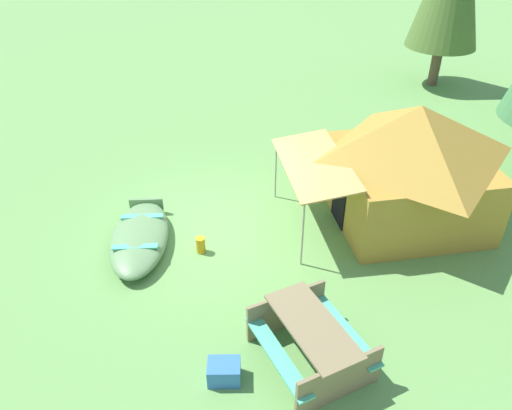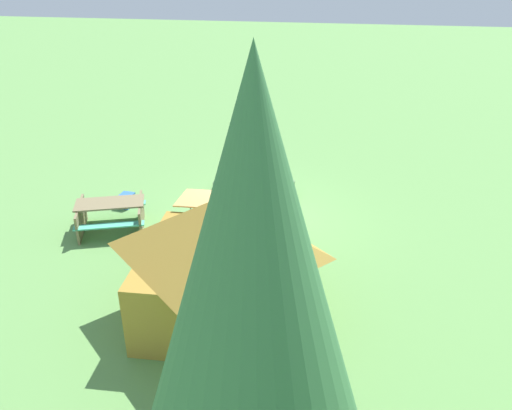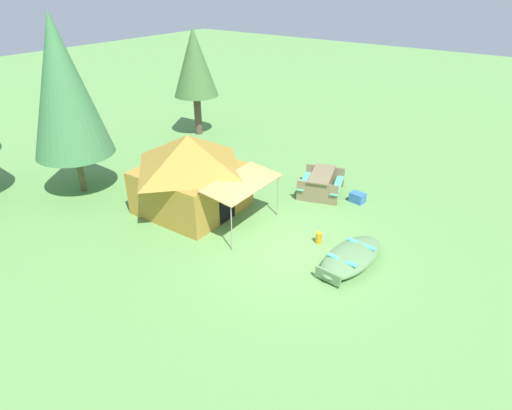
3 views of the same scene
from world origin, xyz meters
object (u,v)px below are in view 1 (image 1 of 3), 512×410
object	(u,v)px
canvas_cabin_tent	(411,162)
picnic_table	(311,338)
fuel_can	(201,245)
cooler_box	(224,372)
beached_rowboat	(140,237)

from	to	relation	value
canvas_cabin_tent	picnic_table	world-z (taller)	canvas_cabin_tent
canvas_cabin_tent	picnic_table	xyz separation A→B (m)	(3.62, -2.95, -0.88)
canvas_cabin_tent	fuel_can	bearing A→B (deg)	-81.63
fuel_can	canvas_cabin_tent	bearing A→B (deg)	98.37
canvas_cabin_tent	cooler_box	size ratio (longest dim) A/B	8.94
fuel_can	cooler_box	bearing A→B (deg)	3.66
cooler_box	picnic_table	bearing A→B (deg)	97.18
canvas_cabin_tent	fuel_can	size ratio (longest dim) A/B	12.93
fuel_can	beached_rowboat	bearing A→B (deg)	-107.53
picnic_table	cooler_box	xyz separation A→B (m)	(0.17, -1.37, -0.32)
beached_rowboat	picnic_table	world-z (taller)	picnic_table
canvas_cabin_tent	fuel_can	distance (m)	4.72
canvas_cabin_tent	fuel_can	xyz separation A→B (m)	(0.66, -4.52, -1.19)
beached_rowboat	cooler_box	distance (m)	3.80
beached_rowboat	fuel_can	bearing A→B (deg)	72.47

